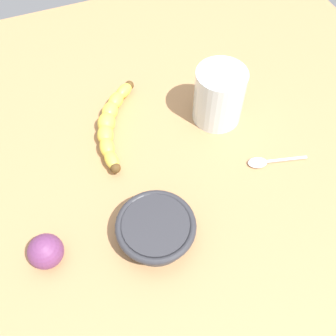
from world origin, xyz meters
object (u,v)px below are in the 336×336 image
object	(u,v)px
smoothie_glass	(219,97)
plum_fruit	(46,251)
teaspoon	(261,162)
banana	(111,123)
ceramic_bowl	(156,229)

from	to	relation	value
smoothie_glass	plum_fruit	xyz separation A→B (cm)	(17.53, -37.24, -2.71)
plum_fruit	teaspoon	xyz separation A→B (cm)	(-3.90, 39.92, -2.34)
banana	smoothie_glass	bearing A→B (deg)	102.65
banana	smoothie_glass	xyz separation A→B (cm)	(4.44, 20.45, 3.74)
smoothie_glass	banana	bearing A→B (deg)	-102.25
plum_fruit	teaspoon	world-z (taller)	plum_fruit
smoothie_glass	ceramic_bowl	bearing A→B (deg)	-45.40
smoothie_glass	teaspoon	distance (cm)	14.78
plum_fruit	teaspoon	distance (cm)	40.17
banana	ceramic_bowl	bearing A→B (deg)	25.26
banana	plum_fruit	xyz separation A→B (cm)	(21.97, -16.80, 1.03)
smoothie_glass	plum_fruit	bearing A→B (deg)	-64.80
smoothie_glass	ceramic_bowl	size ratio (longest dim) A/B	0.88
ceramic_bowl	teaspoon	xyz separation A→B (cm)	(-6.39, 22.97, -2.13)
ceramic_bowl	teaspoon	size ratio (longest dim) A/B	1.14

